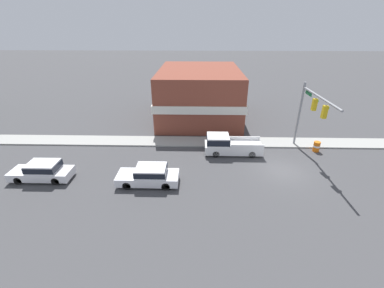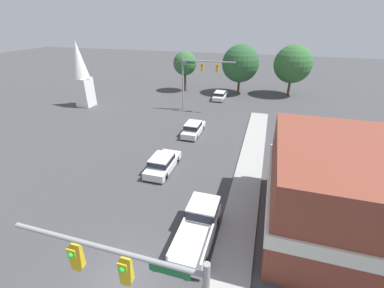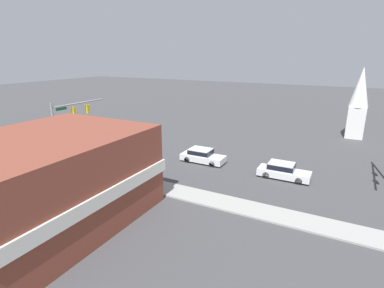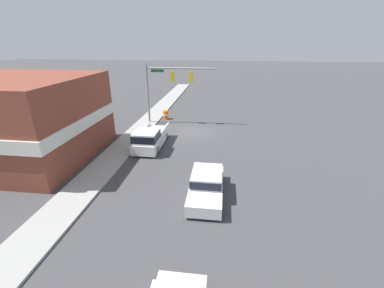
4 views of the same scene
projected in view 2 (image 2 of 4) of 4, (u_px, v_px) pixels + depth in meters
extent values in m
plane|color=#424244|center=(121.00, 281.00, 14.16)|extent=(200.00, 200.00, 0.00)
cylinder|color=gray|center=(102.00, 247.00, 8.62)|extent=(7.27, 0.18, 0.18)
cube|color=gold|center=(126.00, 271.00, 8.79)|extent=(0.36, 0.36, 1.05)
sphere|color=green|center=(122.00, 270.00, 8.48)|extent=(0.22, 0.22, 0.22)
cube|color=gold|center=(76.00, 257.00, 9.32)|extent=(0.36, 0.36, 1.05)
sphere|color=green|center=(71.00, 255.00, 9.00)|extent=(0.22, 0.22, 0.22)
cube|color=#196B38|center=(169.00, 272.00, 8.12)|extent=(1.40, 0.04, 0.30)
cylinder|color=gray|center=(183.00, 84.00, 38.81)|extent=(0.22, 0.22, 7.94)
cylinder|color=gray|center=(208.00, 61.00, 36.27)|extent=(7.77, 0.18, 0.18)
cube|color=gold|center=(202.00, 67.00, 36.88)|extent=(0.36, 0.36, 1.05)
sphere|color=red|center=(202.00, 65.00, 36.57)|extent=(0.22, 0.22, 0.22)
cube|color=gold|center=(217.00, 68.00, 36.32)|extent=(0.36, 0.36, 1.05)
sphere|color=red|center=(217.00, 66.00, 36.01)|extent=(0.22, 0.22, 0.22)
cube|color=#196B38|center=(190.00, 63.00, 37.09)|extent=(1.40, 0.04, 0.30)
cylinder|color=black|center=(161.00, 158.00, 25.87)|extent=(0.22, 0.66, 0.66)
cylinder|color=black|center=(177.00, 160.00, 25.43)|extent=(0.22, 0.66, 0.66)
cylinder|color=black|center=(148.00, 173.00, 23.27)|extent=(0.22, 0.66, 0.66)
cylinder|color=black|center=(166.00, 176.00, 22.82)|extent=(0.22, 0.66, 0.66)
cube|color=silver|center=(163.00, 165.00, 24.26)|extent=(1.95, 4.90, 0.68)
cube|color=silver|center=(161.00, 160.00, 23.71)|extent=(1.79, 2.35, 0.66)
cube|color=black|center=(161.00, 160.00, 23.71)|extent=(1.81, 2.44, 0.46)
cylinder|color=black|center=(217.00, 94.00, 46.97)|extent=(0.22, 0.66, 0.66)
cylinder|color=black|center=(226.00, 95.00, 46.54)|extent=(0.22, 0.66, 0.66)
cylinder|color=black|center=(214.00, 99.00, 44.38)|extent=(0.22, 0.66, 0.66)
cylinder|color=black|center=(223.00, 100.00, 43.95)|extent=(0.22, 0.66, 0.66)
cube|color=silver|center=(220.00, 96.00, 45.39)|extent=(1.86, 4.87, 0.61)
cube|color=silver|center=(220.00, 93.00, 44.88)|extent=(1.71, 2.34, 0.57)
cube|color=black|center=(220.00, 93.00, 44.88)|extent=(1.73, 2.43, 0.40)
cylinder|color=black|center=(191.00, 126.00, 33.36)|extent=(0.22, 0.66, 0.66)
cylinder|color=black|center=(203.00, 127.00, 32.95)|extent=(0.22, 0.66, 0.66)
cylinder|color=black|center=(184.00, 135.00, 30.76)|extent=(0.22, 0.66, 0.66)
cylinder|color=black|center=(196.00, 137.00, 30.35)|extent=(0.22, 0.66, 0.66)
cube|color=silver|center=(194.00, 130.00, 31.77)|extent=(1.81, 4.89, 0.67)
cube|color=silver|center=(193.00, 126.00, 31.22)|extent=(1.66, 2.35, 0.69)
cube|color=black|center=(193.00, 126.00, 31.22)|extent=(1.68, 2.44, 0.48)
cylinder|color=black|center=(191.00, 216.00, 18.27)|extent=(0.22, 0.66, 0.66)
cylinder|color=black|center=(216.00, 221.00, 17.80)|extent=(0.22, 0.66, 0.66)
cylinder|color=black|center=(175.00, 254.00, 15.32)|extent=(0.22, 0.66, 0.66)
cylinder|color=black|center=(204.00, 262.00, 14.85)|extent=(0.22, 0.66, 0.66)
cube|color=white|center=(197.00, 234.00, 16.44)|extent=(2.03, 5.54, 0.85)
cube|color=white|center=(203.00, 208.00, 17.36)|extent=(1.93, 2.10, 0.86)
cube|color=black|center=(203.00, 208.00, 17.36)|extent=(1.95, 2.19, 0.60)
cube|color=white|center=(176.00, 237.00, 15.39)|extent=(0.12, 3.13, 0.35)
cube|color=white|center=(207.00, 244.00, 14.89)|extent=(0.12, 3.13, 0.35)
cube|color=white|center=(85.00, 92.00, 41.10)|extent=(2.28, 2.28, 4.49)
cone|color=white|center=(78.00, 60.00, 38.88)|extent=(2.50, 2.50, 5.49)
cylinder|color=#4C3823|center=(185.00, 82.00, 49.92)|extent=(0.44, 0.44, 3.25)
sphere|color=#336633|center=(185.00, 63.00, 48.32)|extent=(4.38, 4.38, 4.38)
cylinder|color=#4C3823|center=(238.00, 87.00, 48.45)|extent=(0.44, 0.44, 2.47)
sphere|color=#28562D|center=(240.00, 64.00, 46.57)|extent=(6.65, 6.65, 6.65)
cylinder|color=#4C3823|center=(289.00, 88.00, 47.21)|extent=(0.44, 0.44, 2.63)
sphere|color=#336633|center=(293.00, 64.00, 45.31)|extent=(6.59, 6.59, 6.59)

